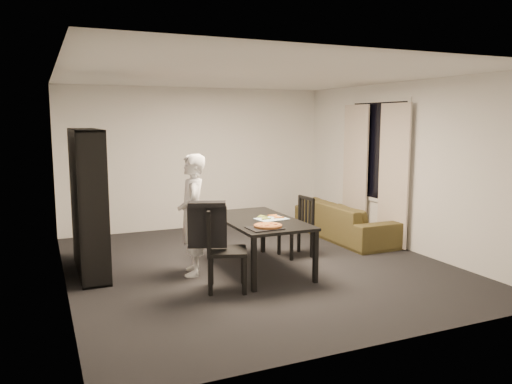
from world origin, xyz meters
name	(u,v)px	position (x,y,z in m)	size (l,w,h in m)	color
room	(256,173)	(0.00, 0.00, 1.30)	(5.01, 5.51, 2.61)	black
window_pane	(378,151)	(2.48, 0.60, 1.50)	(0.02, 1.40, 1.60)	black
window_frame	(378,151)	(2.48, 0.60, 1.50)	(0.03, 1.52, 1.72)	white
curtain_left	(393,175)	(2.40, 0.08, 1.15)	(0.03, 0.70, 2.25)	beige
curtain_right	(355,169)	(2.40, 1.12, 1.15)	(0.03, 0.70, 2.25)	beige
bookshelf	(88,202)	(-2.16, 0.60, 0.95)	(0.35, 1.50, 1.90)	black
dining_table	(259,224)	(-0.05, -0.21, 0.63)	(0.93, 1.67, 0.70)	black
chair_left	(219,244)	(-0.82, -0.77, 0.56)	(0.59, 0.59, 0.99)	black
chair_right	(300,222)	(0.80, 0.19, 0.50)	(0.44, 0.44, 0.89)	black
draped_jacket	(207,223)	(-0.95, -0.72, 0.82)	(0.48, 0.33, 0.55)	black
person	(192,215)	(-0.93, -0.05, 0.79)	(0.58, 0.38, 1.58)	white
baking_tray	(265,228)	(-0.23, -0.78, 0.70)	(0.40, 0.32, 0.01)	black
pepperoni_pizza	(268,226)	(-0.17, -0.75, 0.72)	(0.35, 0.35, 0.03)	brown
kitchen_towel	(272,219)	(0.10, -0.29, 0.70)	(0.40, 0.30, 0.01)	white
pizza_slices	(269,217)	(0.10, -0.20, 0.71)	(0.37, 0.31, 0.01)	gold
sofa	(346,220)	(2.04, 0.84, 0.31)	(2.13, 0.83, 0.62)	#402F19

